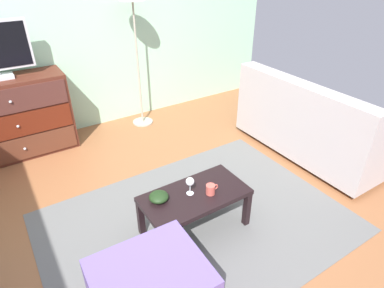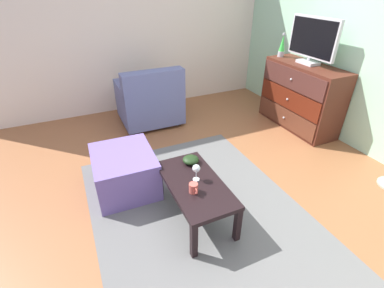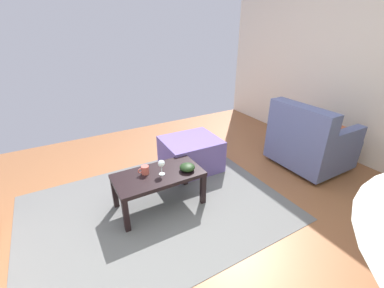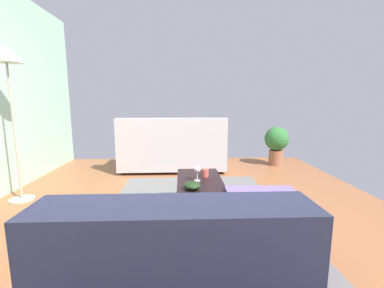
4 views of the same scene
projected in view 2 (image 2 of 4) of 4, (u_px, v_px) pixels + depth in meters
ground_plane at (210, 199)px, 2.82m from camera, size 5.78×4.94×0.05m
wall_plain_left at (132, 23)px, 4.19m from camera, size 0.12×4.94×2.66m
area_rug at (201, 216)px, 2.58m from camera, size 2.60×1.90×0.01m
dresser at (301, 97)px, 3.94m from camera, size 1.20×0.49×0.92m
tv at (313, 40)px, 3.57m from camera, size 0.77×0.18×0.59m
lava_lamp at (282, 46)px, 4.01m from camera, size 0.09×0.09×0.33m
coffee_table at (195, 187)px, 2.44m from camera, size 0.88×0.46×0.38m
wine_glass at (196, 169)px, 2.38m from camera, size 0.07×0.07×0.16m
mug at (194, 188)px, 2.28m from camera, size 0.11×0.08×0.08m
bowl_decorative at (191, 160)px, 2.64m from camera, size 0.16×0.16×0.07m
armchair at (150, 101)px, 4.09m from camera, size 0.80×0.86×0.87m
ottoman at (125, 171)px, 2.84m from camera, size 0.72×0.62×0.42m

